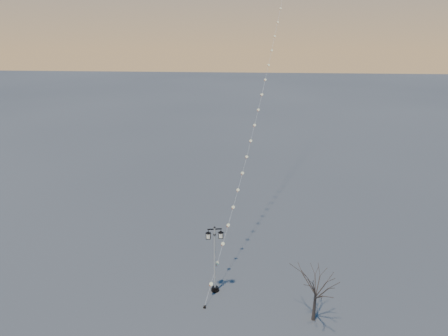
# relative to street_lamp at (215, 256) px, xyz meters

# --- Properties ---
(ground) EXTENTS (300.00, 300.00, 0.00)m
(ground) POSITION_rel_street_lamp_xyz_m (0.28, -2.40, -2.89)
(ground) COLOR #494A4A
(ground) RESTS_ON ground
(street_lamp) EXTENTS (1.31, 0.61, 5.22)m
(street_lamp) POSITION_rel_street_lamp_xyz_m (0.00, 0.00, 0.00)
(street_lamp) COLOR black
(street_lamp) RESTS_ON ground
(bare_tree) EXTENTS (2.33, 2.33, 3.87)m
(bare_tree) POSITION_rel_street_lamp_xyz_m (6.70, -2.53, -0.20)
(bare_tree) COLOR #3B3028
(bare_tree) RESTS_ON ground
(kite_train) EXTENTS (8.70, 35.80, 32.15)m
(kite_train) POSITION_rel_street_lamp_xyz_m (3.52, 15.67, 13.06)
(kite_train) COLOR black
(kite_train) RESTS_ON ground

